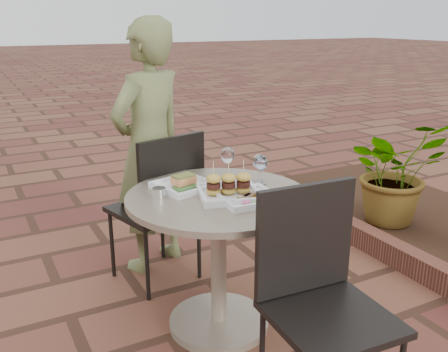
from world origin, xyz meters
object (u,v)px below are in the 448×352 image
diner (150,148)px  plate_salmon (184,184)px  plate_sliders (228,189)px  chair_far (162,198)px  chair_near (318,284)px  plate_tuna (248,197)px  cafe_table (219,241)px

diner → plate_salmon: diner is taller
plate_sliders → chair_far: bearing=100.8°
diner → chair_near: bearing=70.9°
chair_near → plate_sliders: size_ratio=2.69×
chair_far → plate_sliders: 0.65m
plate_tuna → plate_sliders: bearing=120.5°
chair_far → plate_tuna: bearing=88.7°
cafe_table → plate_sliders: bearing=-59.3°
plate_sliders → cafe_table: bearing=120.7°
chair_near → plate_sliders: 0.65m
cafe_table → chair_far: bearing=98.8°
diner → plate_sliders: (0.08, -0.87, -0.01)m
chair_near → plate_salmon: (-0.21, 0.82, 0.20)m
plate_tuna → chair_near: bearing=-87.9°
plate_sliders → plate_tuna: bearing=-59.5°
plate_salmon → plate_tuna: size_ratio=1.12×
cafe_table → diner: size_ratio=0.58×
plate_salmon → plate_sliders: size_ratio=0.90×
plate_sliders → plate_tuna: 0.11m
chair_far → plate_salmon: (-0.03, -0.38, 0.20)m
chair_near → plate_sliders: bearing=100.0°
diner → plate_salmon: size_ratio=5.02×
diner → chair_far: bearing=58.5°
chair_near → plate_tuna: (-0.02, 0.52, 0.20)m
chair_far → plate_salmon: chair_far is taller
plate_salmon → plate_tuna: bearing=-57.6°
chair_far → plate_sliders: size_ratio=2.69×
diner → plate_salmon: (-0.06, -0.66, -0.03)m
cafe_table → plate_sliders: size_ratio=2.60×
plate_sliders → plate_tuna: plate_sliders is taller
diner → plate_tuna: size_ratio=5.64×
chair_far → chair_near: size_ratio=1.00×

